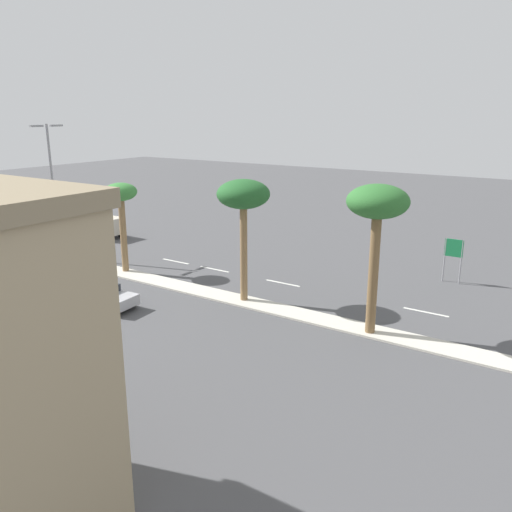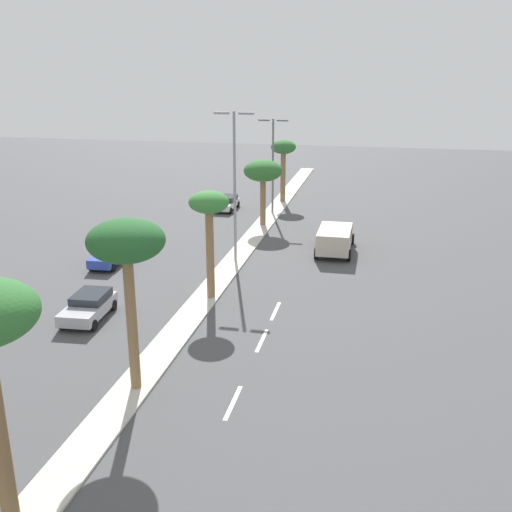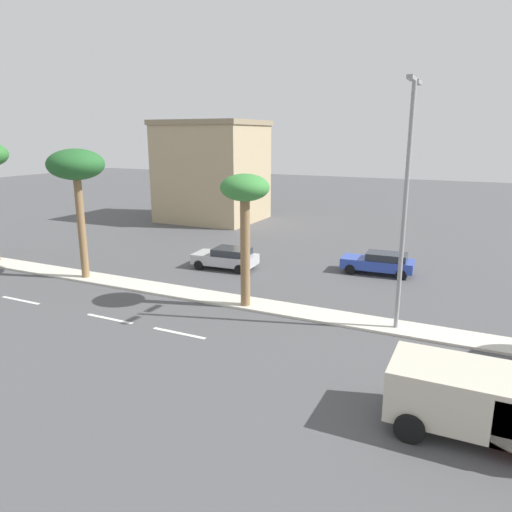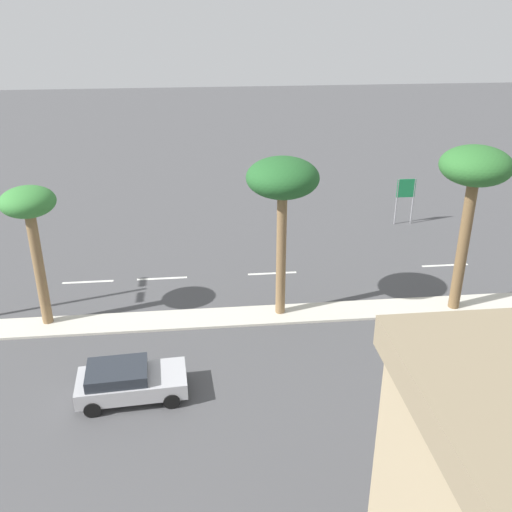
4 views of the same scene
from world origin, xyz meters
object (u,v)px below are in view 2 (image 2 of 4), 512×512
at_px(sedan_blue_trailing, 111,254).
at_px(palm_tree_outboard, 126,246).
at_px(sedan_silver_outboard, 89,306).
at_px(palm_tree_leading, 263,172).
at_px(box_truck, 335,238).
at_px(palm_tree_center, 283,151).
at_px(street_lamp_far, 273,158).
at_px(street_lamp_outboard, 235,176).
at_px(sedan_white_rear, 227,203).
at_px(palm_tree_left, 209,210).

bearing_deg(sedan_blue_trailing, palm_tree_outboard, -61.24).
height_order(sedan_silver_outboard, sedan_blue_trailing, sedan_silver_outboard).
xyz_separation_m(palm_tree_outboard, sedan_silver_outboard, (-5.87, 6.87, -6.07)).
bearing_deg(palm_tree_leading, sedan_blue_trailing, -123.90).
bearing_deg(box_truck, palm_tree_outboard, -107.29).
height_order(palm_tree_center, street_lamp_far, street_lamp_far).
distance_m(palm_tree_outboard, street_lamp_outboard, 19.01).
bearing_deg(street_lamp_outboard, palm_tree_leading, 90.28).
bearing_deg(sedan_white_rear, sedan_silver_outboard, -91.70).
relative_size(palm_tree_left, sedan_blue_trailing, 1.47).
relative_size(street_lamp_far, sedan_silver_outboard, 2.11).
distance_m(palm_tree_center, street_lamp_outboard, 20.90).
height_order(street_lamp_far, sedan_blue_trailing, street_lamp_far).
distance_m(street_lamp_outboard, sedan_white_rear, 17.85).
bearing_deg(street_lamp_outboard, palm_tree_center, 89.80).
distance_m(street_lamp_far, sedan_white_rear, 6.93).
height_order(sedan_silver_outboard, sedan_white_rear, sedan_silver_outboard).
height_order(sedan_white_rear, box_truck, box_truck).
relative_size(palm_tree_leading, street_lamp_outboard, 0.55).
bearing_deg(street_lamp_outboard, sedan_white_rear, 107.04).
relative_size(palm_tree_center, street_lamp_outboard, 0.60).
distance_m(street_lamp_far, sedan_silver_outboard, 28.55).
bearing_deg(palm_tree_center, sedan_white_rear, -136.80).
height_order(palm_tree_leading, sedan_silver_outboard, palm_tree_leading).
height_order(palm_tree_center, sedan_white_rear, palm_tree_center).
distance_m(palm_tree_left, box_truck, 14.11).
xyz_separation_m(palm_tree_outboard, palm_tree_center, (-0.00, 39.89, -1.27)).
height_order(palm_tree_outboard, box_truck, palm_tree_outboard).
distance_m(palm_tree_outboard, sedan_silver_outboard, 10.88).
xyz_separation_m(sedan_white_rear, sedan_blue_trailing, (-3.99, -18.74, 0.03)).
distance_m(street_lamp_outboard, street_lamp_far, 15.43).
distance_m(palm_tree_outboard, street_lamp_far, 34.44).
height_order(palm_tree_left, box_truck, palm_tree_left).
distance_m(palm_tree_center, sedan_silver_outboard, 33.88).
bearing_deg(sedan_blue_trailing, palm_tree_center, 68.98).
relative_size(palm_tree_outboard, street_lamp_outboard, 0.72).
distance_m(palm_tree_outboard, sedan_white_rear, 36.05).
distance_m(palm_tree_center, box_truck, 19.01).
height_order(palm_tree_center, street_lamp_outboard, street_lamp_outboard).
height_order(palm_tree_leading, palm_tree_center, palm_tree_center).
height_order(palm_tree_left, palm_tree_leading, palm_tree_left).
bearing_deg(sedan_white_rear, palm_tree_left, -77.53).
xyz_separation_m(palm_tree_outboard, box_truck, (7.10, 22.81, -5.64)).
bearing_deg(street_lamp_far, sedan_white_rear, 171.30).
xyz_separation_m(palm_tree_left, sedan_silver_outboard, (-6.11, -4.49, -5.01)).
distance_m(palm_tree_left, sedan_blue_trailing, 11.69).
bearing_deg(palm_tree_center, palm_tree_leading, -90.69).
distance_m(sedan_silver_outboard, sedan_blue_trailing, 10.07).
bearing_deg(sedan_blue_trailing, palm_tree_leading, 56.10).
bearing_deg(sedan_silver_outboard, sedan_blue_trailing, 108.24).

